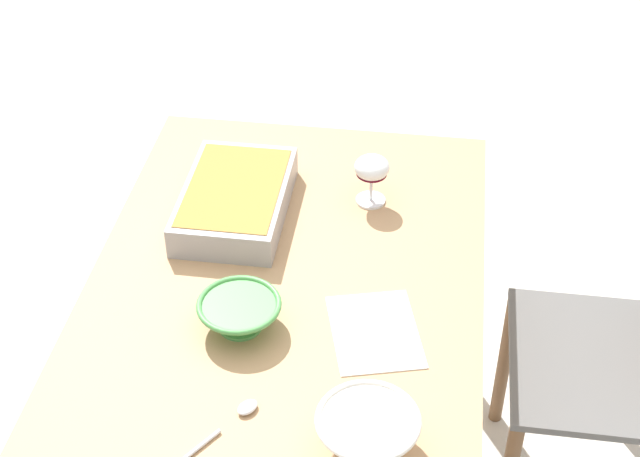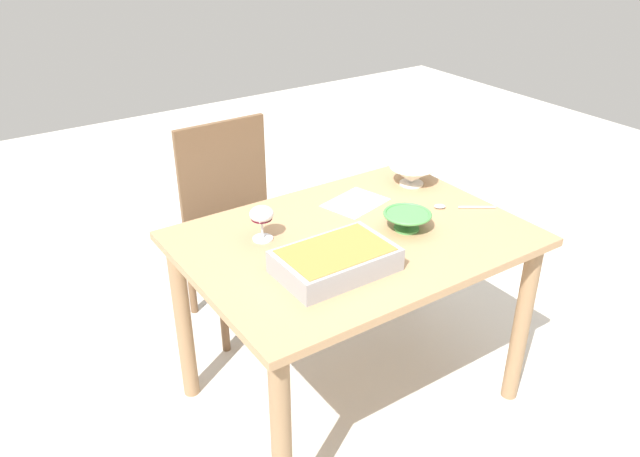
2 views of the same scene
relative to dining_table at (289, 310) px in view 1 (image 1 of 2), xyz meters
name	(u,v)px [view 1 (image 1 of 2)]	position (x,y,z in m)	size (l,w,h in m)	color
dining_table	(289,310)	(0.00, 0.00, 0.00)	(1.19, 0.86, 0.74)	tan
chair	(630,351)	(-0.08, 0.79, -0.11)	(0.45, 0.38, 0.92)	#595959
wine_glass	(372,171)	(-0.28, 0.16, 0.20)	(0.08, 0.08, 0.13)	white
casserole_dish	(235,198)	(-0.19, -0.16, 0.16)	(0.37, 0.24, 0.08)	#99999E
mixing_bowl	(240,313)	(0.18, -0.07, 0.15)	(0.17, 0.17, 0.07)	#4C994C
small_bowl	(368,432)	(0.46, 0.22, 0.16)	(0.19, 0.19, 0.08)	white
serving_spoon	(229,422)	(0.44, -0.04, 0.12)	(0.21, 0.15, 0.01)	silver
napkin	(375,332)	(0.16, 0.21, 0.12)	(0.23, 0.17, 0.00)	white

